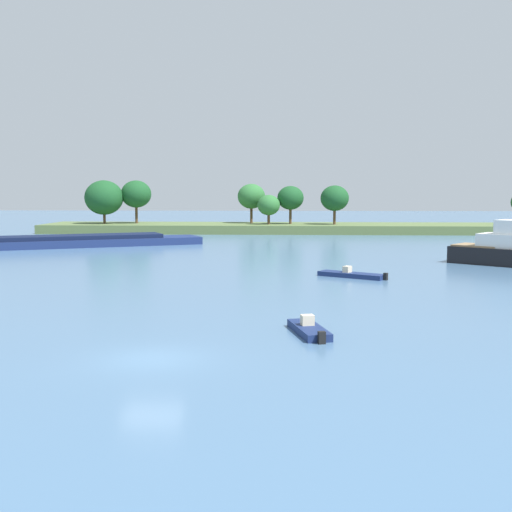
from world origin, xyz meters
TOP-DOWN VIEW (x-y plane):
  - ground_plane at (0.00, 0.00)m, footprint 400.00×400.00m
  - treeline_island at (6.32, 81.87)m, footprint 93.10×13.25m
  - small_motorboat at (10.61, 25.64)m, footprint 5.40×4.12m
  - fishing_skiff at (6.57, 4.98)m, footprint 2.10×4.24m
  - cargo_barge at (-27.39, 49.47)m, footprint 41.72×23.78m

SIDE VIEW (x-z plane):
  - ground_plane at x=0.00m, z-range 0.00..0.00m
  - small_motorboat at x=10.61m, z-range -0.22..0.65m
  - fishing_skiff at x=6.57m, z-range -0.21..0.65m
  - cargo_barge at x=-27.39m, z-range -1.99..3.54m
  - treeline_island at x=6.32m, z-range -2.16..6.46m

